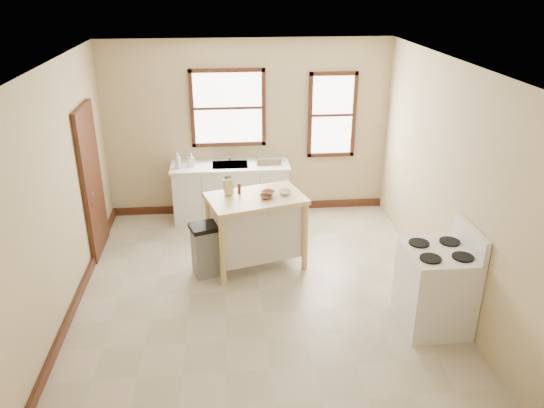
# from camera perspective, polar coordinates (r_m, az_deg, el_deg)

# --- Properties ---
(floor) EXTENTS (5.00, 5.00, 0.00)m
(floor) POSITION_cam_1_polar(r_m,az_deg,el_deg) (6.79, -1.32, -9.23)
(floor) COLOR #B4A58F
(floor) RESTS_ON ground
(ceiling) EXTENTS (5.00, 5.00, 0.00)m
(ceiling) POSITION_cam_1_polar(r_m,az_deg,el_deg) (5.77, -1.59, 14.84)
(ceiling) COLOR white
(ceiling) RESTS_ON ground
(wall_back) EXTENTS (4.50, 0.04, 2.80)m
(wall_back) POSITION_cam_1_polar(r_m,az_deg,el_deg) (8.51, -2.64, 8.04)
(wall_back) COLOR tan
(wall_back) RESTS_ON ground
(wall_left) EXTENTS (0.04, 5.00, 2.80)m
(wall_left) POSITION_cam_1_polar(r_m,az_deg,el_deg) (6.41, -21.95, 0.98)
(wall_left) COLOR tan
(wall_left) RESTS_ON ground
(wall_right) EXTENTS (0.04, 5.00, 2.80)m
(wall_right) POSITION_cam_1_polar(r_m,az_deg,el_deg) (6.67, 18.24, 2.39)
(wall_right) COLOR tan
(wall_right) RESTS_ON ground
(window_main) EXTENTS (1.17, 0.06, 1.22)m
(window_main) POSITION_cam_1_polar(r_m,az_deg,el_deg) (8.39, -4.76, 10.24)
(window_main) COLOR #371A0F
(window_main) RESTS_ON wall_back
(window_side) EXTENTS (0.77, 0.06, 1.37)m
(window_side) POSITION_cam_1_polar(r_m,az_deg,el_deg) (8.61, 6.48, 9.47)
(window_side) COLOR #371A0F
(window_side) RESTS_ON wall_back
(door_left) EXTENTS (0.06, 0.90, 2.10)m
(door_left) POSITION_cam_1_polar(r_m,az_deg,el_deg) (7.69, -18.81, 2.30)
(door_left) COLOR #371A0F
(door_left) RESTS_ON ground
(baseboard_back) EXTENTS (4.50, 0.04, 0.12)m
(baseboard_back) POSITION_cam_1_polar(r_m,az_deg,el_deg) (8.93, -2.47, -0.32)
(baseboard_back) COLOR #371A0F
(baseboard_back) RESTS_ON ground
(baseboard_left) EXTENTS (0.04, 5.00, 0.12)m
(baseboard_left) POSITION_cam_1_polar(r_m,az_deg,el_deg) (6.99, -20.04, -9.19)
(baseboard_left) COLOR #371A0F
(baseboard_left) RESTS_ON ground
(sink_counter) EXTENTS (1.86, 0.62, 0.92)m
(sink_counter) POSITION_cam_1_polar(r_m,az_deg,el_deg) (8.52, -4.44, 1.33)
(sink_counter) COLOR silver
(sink_counter) RESTS_ON ground
(faucet) EXTENTS (0.03, 0.03, 0.22)m
(faucet) POSITION_cam_1_polar(r_m,az_deg,el_deg) (8.49, -4.58, 5.35)
(faucet) COLOR silver
(faucet) RESTS_ON sink_counter
(soap_bottle_a) EXTENTS (0.11, 0.11, 0.24)m
(soap_bottle_a) POSITION_cam_1_polar(r_m,az_deg,el_deg) (8.26, -10.08, 4.61)
(soap_bottle_a) COLOR #B2B2B2
(soap_bottle_a) RESTS_ON sink_counter
(soap_bottle_b) EXTENTS (0.11, 0.11, 0.20)m
(soap_bottle_b) POSITION_cam_1_polar(r_m,az_deg,el_deg) (8.33, -8.71, 4.72)
(soap_bottle_b) COLOR #B2B2B2
(soap_bottle_b) RESTS_ON sink_counter
(dish_rack) EXTENTS (0.49, 0.44, 0.10)m
(dish_rack) POSITION_cam_1_polar(r_m,az_deg,el_deg) (8.36, -0.37, 4.68)
(dish_rack) COLOR silver
(dish_rack) RESTS_ON sink_counter
(kitchen_island) EXTENTS (1.40, 1.09, 1.01)m
(kitchen_island) POSITION_cam_1_polar(r_m,az_deg,el_deg) (7.11, -1.72, -2.94)
(kitchen_island) COLOR #DAC180
(kitchen_island) RESTS_ON ground
(knife_block) EXTENTS (0.13, 0.13, 0.20)m
(knife_block) POSITION_cam_1_polar(r_m,az_deg,el_deg) (6.94, -4.72, 1.78)
(knife_block) COLOR tan
(knife_block) RESTS_ON kitchen_island
(pepper_grinder) EXTENTS (0.04, 0.04, 0.15)m
(pepper_grinder) POSITION_cam_1_polar(r_m,az_deg,el_deg) (6.98, -3.55, 1.70)
(pepper_grinder) COLOR #3E1F10
(pepper_grinder) RESTS_ON kitchen_island
(bowl_a) EXTENTS (0.20, 0.20, 0.04)m
(bowl_a) POSITION_cam_1_polar(r_m,az_deg,el_deg) (6.84, -0.61, 0.80)
(bowl_a) COLOR brown
(bowl_a) RESTS_ON kitchen_island
(bowl_b) EXTENTS (0.25, 0.25, 0.04)m
(bowl_b) POSITION_cam_1_polar(r_m,az_deg,el_deg) (6.96, -0.41, 1.21)
(bowl_b) COLOR brown
(bowl_b) RESTS_ON kitchen_island
(bowl_c) EXTENTS (0.23, 0.23, 0.05)m
(bowl_c) POSITION_cam_1_polar(r_m,az_deg,el_deg) (6.96, 1.41, 1.26)
(bowl_c) COLOR silver
(bowl_c) RESTS_ON kitchen_island
(trash_bin) EXTENTS (0.45, 0.41, 0.72)m
(trash_bin) POSITION_cam_1_polar(r_m,az_deg,el_deg) (6.99, -7.10, -4.92)
(trash_bin) COLOR slate
(trash_bin) RESTS_ON ground
(gas_stove) EXTENTS (0.76, 0.77, 1.21)m
(gas_stove) POSITION_cam_1_polar(r_m,az_deg,el_deg) (6.15, 17.27, -7.56)
(gas_stove) COLOR silver
(gas_stove) RESTS_ON ground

